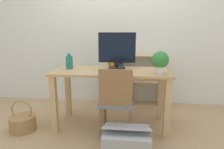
# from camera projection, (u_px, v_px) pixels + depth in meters

# --- Properties ---
(ground_plane) EXTENTS (10.00, 10.00, 0.00)m
(ground_plane) POSITION_uv_depth(u_px,v_px,m) (111.00, 125.00, 2.56)
(ground_plane) COLOR tan
(wall_back) EXTENTS (8.00, 0.05, 2.60)m
(wall_back) POSITION_uv_depth(u_px,v_px,m) (117.00, 29.00, 3.22)
(wall_back) COLOR silver
(wall_back) RESTS_ON ground_plane
(desk) EXTENTS (1.46, 0.64, 0.76)m
(desk) POSITION_uv_depth(u_px,v_px,m) (111.00, 81.00, 2.42)
(desk) COLOR tan
(desk) RESTS_ON ground_plane
(monitor) EXTENTS (0.49, 0.23, 0.48)m
(monitor) POSITION_uv_depth(u_px,v_px,m) (117.00, 50.00, 2.49)
(monitor) COLOR black
(monitor) RESTS_ON desk
(keyboard) EXTENTS (0.38, 0.12, 0.02)m
(keyboard) POSITION_uv_depth(u_px,v_px,m) (118.00, 71.00, 2.29)
(keyboard) COLOR silver
(keyboard) RESTS_ON desk
(vase) EXTENTS (0.09, 0.09, 0.21)m
(vase) POSITION_uv_depth(u_px,v_px,m) (69.00, 62.00, 2.48)
(vase) COLOR #1E7266
(vase) RESTS_ON desk
(potted_plant) EXTENTS (0.20, 0.20, 0.26)m
(potted_plant) POSITION_uv_depth(u_px,v_px,m) (160.00, 61.00, 2.16)
(potted_plant) COLOR silver
(potted_plant) RESTS_ON desk
(chair) EXTENTS (0.40, 0.40, 0.86)m
(chair) POSITION_uv_depth(u_px,v_px,m) (116.00, 100.00, 2.15)
(chair) COLOR slate
(chair) RESTS_ON ground_plane
(bookshelf) EXTENTS (0.94, 0.28, 0.88)m
(bookshelf) POSITION_uv_depth(u_px,v_px,m) (125.00, 83.00, 3.23)
(bookshelf) COLOR tan
(bookshelf) RESTS_ON ground_plane
(basket) EXTENTS (0.32, 0.32, 0.41)m
(basket) POSITION_uv_depth(u_px,v_px,m) (23.00, 122.00, 2.40)
(basket) COLOR #997547
(basket) RESTS_ON ground_plane
(storage_box) EXTENTS (0.49, 0.41, 0.33)m
(storage_box) POSITION_uv_depth(u_px,v_px,m) (126.00, 141.00, 1.92)
(storage_box) COLOR #999EA3
(storage_box) RESTS_ON ground_plane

